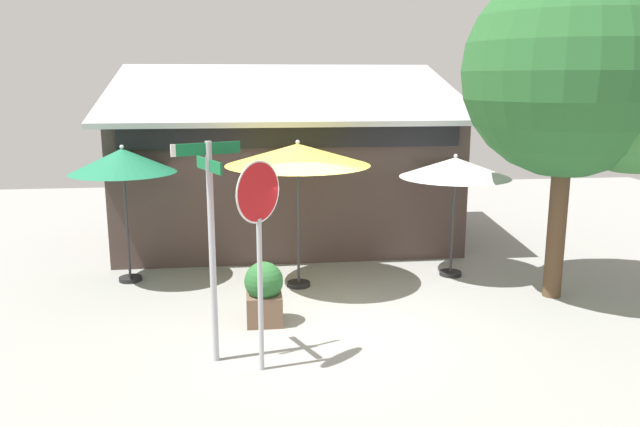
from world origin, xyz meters
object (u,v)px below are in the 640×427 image
object	(u,v)px
patio_umbrella_ivory_right	(455,168)
sidewalk_planter	(264,292)
street_sign_post	(211,230)
patio_umbrella_mustard_center	(298,155)
stop_sign	(259,225)
shade_tree	(589,78)
patio_umbrella_forest_green_left	(123,162)

from	to	relation	value
patio_umbrella_ivory_right	sidewalk_planter	world-z (taller)	patio_umbrella_ivory_right
street_sign_post	sidewalk_planter	xyz separation A→B (m)	(0.73, 1.31, -1.37)
street_sign_post	patio_umbrella_mustard_center	world-z (taller)	street_sign_post
stop_sign	patio_umbrella_mustard_center	size ratio (longest dim) A/B	1.03
shade_tree	sidewalk_planter	size ratio (longest dim) A/B	5.67
street_sign_post	stop_sign	xyz separation A→B (m)	(0.64, -0.37, 0.13)
patio_umbrella_ivory_right	shade_tree	distance (m)	2.90
street_sign_post	sidewalk_planter	size ratio (longest dim) A/B	3.01
street_sign_post	stop_sign	distance (m)	0.75
street_sign_post	patio_umbrella_forest_green_left	size ratio (longest dim) A/B	1.16
patio_umbrella_forest_green_left	shade_tree	bearing A→B (deg)	-13.57
patio_umbrella_mustard_center	shade_tree	size ratio (longest dim) A/B	0.48
patio_umbrella_ivory_right	sidewalk_planter	bearing A→B (deg)	-151.24
street_sign_post	patio_umbrella_mustard_center	distance (m)	3.48
shade_tree	sidewalk_planter	world-z (taller)	shade_tree
patio_umbrella_forest_green_left	stop_sign	bearing A→B (deg)	-59.56
patio_umbrella_mustard_center	patio_umbrella_ivory_right	world-z (taller)	patio_umbrella_mustard_center
stop_sign	patio_umbrella_mustard_center	bearing A→B (deg)	76.83
patio_umbrella_mustard_center	patio_umbrella_ivory_right	size ratio (longest dim) A/B	1.14
street_sign_post	sidewalk_planter	world-z (taller)	street_sign_post
stop_sign	patio_umbrella_ivory_right	size ratio (longest dim) A/B	1.17
patio_umbrella_mustard_center	sidewalk_planter	xyz separation A→B (m)	(-0.72, -1.80, -1.99)
stop_sign	sidewalk_planter	distance (m)	2.25
street_sign_post	sidewalk_planter	distance (m)	2.03
patio_umbrella_mustard_center	shade_tree	world-z (taller)	shade_tree
stop_sign	patio_umbrella_forest_green_left	distance (m)	4.87
street_sign_post	patio_umbrella_mustard_center	bearing A→B (deg)	64.95
patio_umbrella_mustard_center	shade_tree	distance (m)	5.20
stop_sign	patio_umbrella_forest_green_left	world-z (taller)	stop_sign
stop_sign	shade_tree	world-z (taller)	shade_tree
stop_sign	street_sign_post	bearing A→B (deg)	150.20
street_sign_post	shade_tree	world-z (taller)	shade_tree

